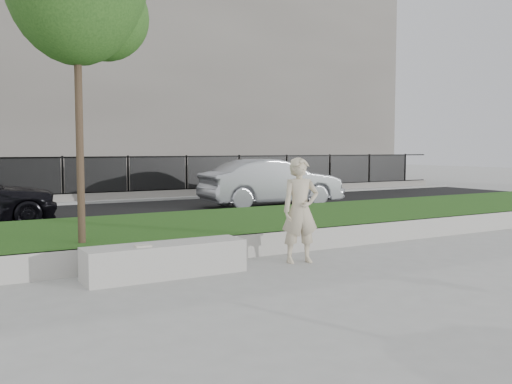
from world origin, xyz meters
TOP-DOWN VIEW (x-y plane):
  - ground at (0.00, 0.00)m, footprint 90.00×90.00m
  - grass_bank at (0.00, 3.00)m, footprint 34.00×4.00m
  - grass_kerb at (0.00, 1.04)m, footprint 34.00×0.08m
  - street at (0.00, 8.50)m, footprint 34.00×7.00m
  - far_pavement at (0.00, 13.00)m, footprint 34.00×3.00m
  - iron_fence at (0.00, 12.00)m, footprint 32.00×0.30m
  - building_facade at (0.00, 20.00)m, footprint 34.00×10.00m
  - stone_bench at (-1.57, 0.40)m, footprint 2.37×0.59m
  - man at (0.70, 0.25)m, footprint 0.70×0.54m
  - book at (-1.95, 0.29)m, footprint 0.23×0.17m
  - car_silver at (4.96, 7.94)m, footprint 4.61×1.88m

SIDE VIEW (x-z plane):
  - ground at x=0.00m, z-range 0.00..0.00m
  - street at x=0.00m, z-range 0.00..0.04m
  - far_pavement at x=0.00m, z-range 0.00..0.12m
  - grass_bank at x=0.00m, z-range 0.00..0.40m
  - grass_kerb at x=0.00m, z-range 0.00..0.40m
  - stone_bench at x=-1.57m, z-range 0.00..0.48m
  - book at x=-1.95m, z-range 0.48..0.51m
  - iron_fence at x=0.00m, z-range -0.21..1.29m
  - car_silver at x=4.96m, z-range 0.04..1.53m
  - man at x=0.70m, z-range 0.00..1.71m
  - building_facade at x=0.00m, z-range 0.00..10.00m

